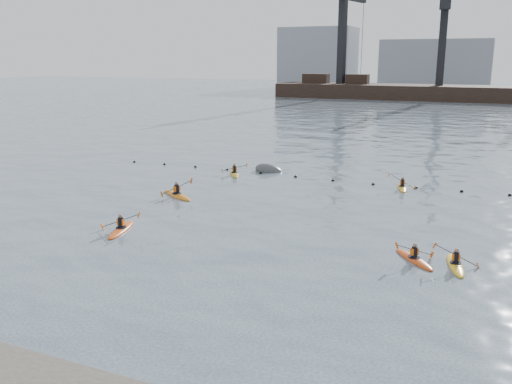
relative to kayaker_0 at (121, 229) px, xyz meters
The scene contains 11 objects.
ground 8.63m from the kayaker_0, 45.67° to the right, with size 400.00×400.00×0.00m, color #3C4857.
float_line 17.27m from the kayaker_0, 71.33° to the left, with size 33.24×0.73×0.24m.
barge_pier 104.00m from the kayaker_0, 86.80° to the left, with size 72.00×19.30×29.50m.
skyline 144.63m from the kayaker_0, 86.72° to the left, with size 141.00×28.00×22.00m.
kayaker_0 is the anchor object (origin of this frame).
kayaker_1 16.70m from the kayaker_0, ahead, with size 2.02×2.99×1.17m.
kayaker_2 7.65m from the kayaker_0, 99.14° to the left, with size 3.32×2.37×1.21m.
kayaker_3 19.91m from the kayaker_0, 52.49° to the left, with size 2.02×2.97×1.21m.
kayaker_4 14.94m from the kayaker_0, ahead, with size 2.31×2.59×1.07m.
kayaker_5 15.29m from the kayaker_0, 92.66° to the left, with size 2.09×2.95×1.01m.
mooring_buoy 17.58m from the kayaker_0, 85.72° to the left, with size 2.34×1.38×1.17m, color #3B3E40.
Camera 1 is at (11.47, -16.03, 8.89)m, focal length 38.00 mm.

